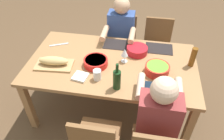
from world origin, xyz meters
TOP-DOWN VIEW (x-y plane):
  - ground_plane at (0.00, 0.00)m, footprint 8.00×8.00m
  - dining_table at (0.00, 0.00)m, footprint 1.85×1.03m
  - chair_near_center at (0.00, -0.84)m, footprint 0.40×0.40m
  - diner_near_center at (0.00, -0.65)m, footprint 0.41×0.53m
  - chair_near_left at (-0.51, -0.84)m, footprint 0.40×0.40m
  - diner_far_left at (-0.51, 0.65)m, footprint 0.41×0.53m
  - serving_bowl_greens at (-0.26, -0.22)m, footprint 0.24×0.24m
  - serving_bowl_salad at (-0.49, 0.09)m, footprint 0.25×0.25m
  - serving_bowl_pasta at (0.16, 0.07)m, footprint 0.26×0.26m
  - cutting_board at (0.60, 0.16)m, footprint 0.42×0.25m
  - bread_loaf at (0.60, 0.16)m, footprint 0.33×0.14m
  - wine_bottle at (-0.11, 0.38)m, footprint 0.08×0.08m
  - beer_bottle at (-0.85, -0.10)m, footprint 0.06×0.06m
  - wine_glass at (-0.13, -0.04)m, footprint 0.08×0.08m
  - cup_far_center at (0.10, 0.29)m, footprint 0.08×0.08m
  - placemat_near_center at (0.00, -0.36)m, footprint 0.32×0.23m
  - placemat_near_left at (-0.51, -0.36)m, footprint 0.32×0.23m
  - placemat_far_left at (-0.51, 0.36)m, footprint 0.32×0.23m
  - carving_knife at (0.70, -0.23)m, footprint 0.22×0.12m
  - napkin_stack at (0.27, 0.30)m, footprint 0.16×0.16m

SIDE VIEW (x-z plane):
  - ground_plane at x=0.00m, z-range 0.00..0.00m
  - chair_near_center at x=0.00m, z-range 0.06..0.91m
  - chair_near_left at x=-0.51m, z-range 0.06..0.91m
  - dining_table at x=0.00m, z-range 0.29..1.03m
  - diner_near_center at x=0.00m, z-range 0.10..1.30m
  - diner_far_left at x=-0.51m, z-range 0.10..1.30m
  - placemat_near_center at x=0.00m, z-range 0.74..0.75m
  - placemat_near_left at x=-0.51m, z-range 0.74..0.75m
  - placemat_far_left at x=-0.51m, z-range 0.74..0.75m
  - carving_knife at x=0.70m, z-range 0.74..0.75m
  - cutting_board at x=0.60m, z-range 0.74..0.76m
  - napkin_stack at x=0.27m, z-range 0.74..0.76m
  - serving_bowl_pasta at x=0.16m, z-range 0.75..0.82m
  - serving_bowl_greens at x=-0.26m, z-range 0.75..0.83m
  - serving_bowl_salad at x=-0.49m, z-range 0.75..0.84m
  - cup_far_center at x=0.10m, z-range 0.74..0.85m
  - bread_loaf at x=0.60m, z-range 0.76..0.85m
  - wine_bottle at x=-0.11m, z-range 0.70..0.99m
  - beer_bottle at x=-0.85m, z-range 0.74..0.96m
  - wine_glass at x=-0.13m, z-range 0.77..0.94m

